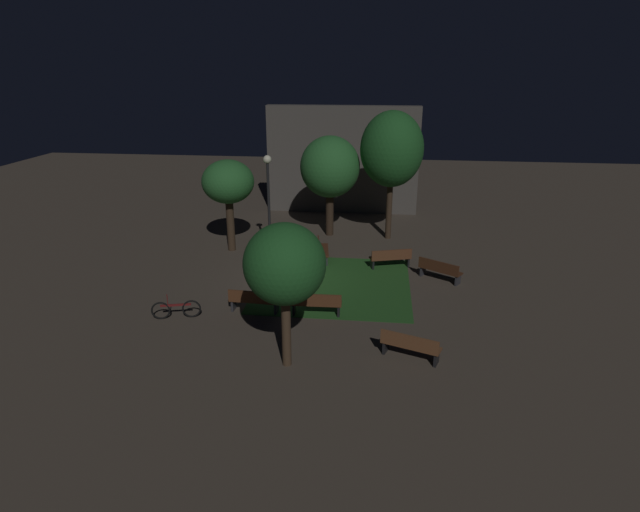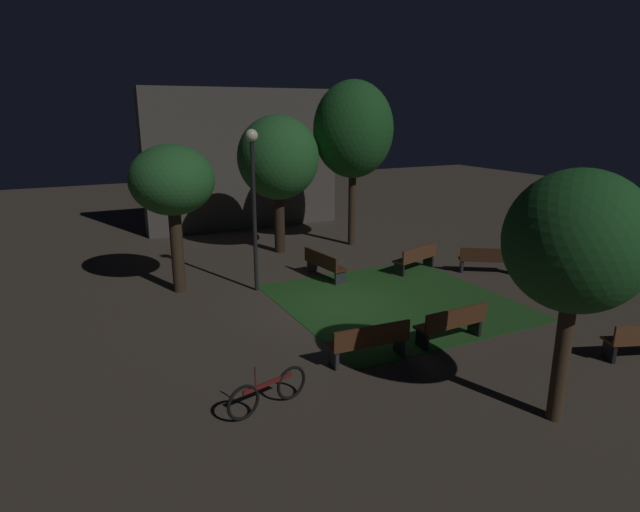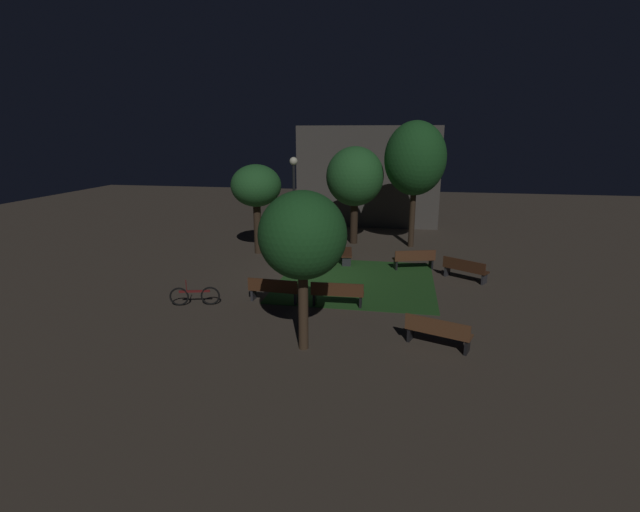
% 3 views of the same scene
% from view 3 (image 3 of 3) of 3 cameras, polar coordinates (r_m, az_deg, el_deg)
% --- Properties ---
extents(ground_plane, '(60.00, 60.00, 0.00)m').
position_cam_3_polar(ground_plane, '(18.99, 0.18, -2.59)').
color(ground_plane, '#473D33').
extents(grass_lawn, '(6.13, 6.21, 0.01)m').
position_cam_3_polar(grass_lawn, '(18.46, 4.56, -3.15)').
color(grass_lawn, '#23511E').
rests_on(grass_lawn, ground).
extents(bench_near_trees, '(1.82, 0.58, 0.88)m').
position_cam_3_polar(bench_near_trees, '(16.11, -5.78, -4.14)').
color(bench_near_trees, '#512D19').
rests_on(bench_near_trees, ground).
extents(bench_lawn_edge, '(1.82, 0.54, 0.88)m').
position_cam_3_polar(bench_lawn_edge, '(15.66, 2.17, -4.64)').
color(bench_lawn_edge, '#512D19').
rests_on(bench_lawn_edge, ground).
extents(bench_path_side, '(1.85, 1.08, 0.88)m').
position_cam_3_polar(bench_path_side, '(13.17, 14.49, -9.09)').
color(bench_path_side, brown).
rests_on(bench_path_side, ground).
extents(bench_corner, '(1.77, 1.39, 0.88)m').
position_cam_3_polar(bench_corner, '(19.30, 17.63, -1.54)').
color(bench_corner, '#422314').
rests_on(bench_corner, ground).
extents(bench_back_row, '(0.70, 1.85, 0.88)m').
position_cam_3_polar(bench_back_row, '(21.11, 3.13, 0.57)').
color(bench_back_row, '#422314').
rests_on(bench_back_row, ground).
extents(bench_front_right, '(1.86, 0.97, 0.88)m').
position_cam_3_polar(bench_front_right, '(20.29, 11.67, -0.33)').
color(bench_front_right, brown).
rests_on(bench_front_right, ground).
extents(tree_tall_center, '(3.00, 3.00, 5.12)m').
position_cam_3_polar(tree_tall_center, '(24.26, 4.37, 9.79)').
color(tree_tall_center, '#2D2116').
rests_on(tree_tall_center, ground).
extents(tree_near_wall, '(2.32, 2.32, 4.37)m').
position_cam_3_polar(tree_near_wall, '(11.86, -2.20, 2.49)').
color(tree_near_wall, '#423021').
rests_on(tree_near_wall, ground).
extents(tree_left_canopy, '(3.08, 3.08, 6.39)m').
position_cam_3_polar(tree_left_canopy, '(23.85, 11.79, 11.78)').
color(tree_left_canopy, '#38281C').
rests_on(tree_left_canopy, ground).
extents(tree_back_right, '(2.41, 2.41, 4.34)m').
position_cam_3_polar(tree_back_right, '(22.35, -7.98, 8.54)').
color(tree_back_right, '#38281C').
rests_on(tree_back_right, ground).
extents(lamp_post_plaza_west, '(0.36, 0.36, 4.74)m').
position_cam_3_polar(lamp_post_plaza_west, '(20.88, -3.26, 8.02)').
color(lamp_post_plaza_west, black).
rests_on(lamp_post_plaza_west, ground).
extents(bicycle, '(1.68, 0.49, 0.93)m').
position_cam_3_polar(bicycle, '(16.37, -15.37, -4.82)').
color(bicycle, black).
rests_on(bicycle, ground).
extents(building_wall_backdrop, '(8.88, 0.80, 6.21)m').
position_cam_3_polar(building_wall_backdrop, '(29.03, 5.92, 9.75)').
color(building_wall_backdrop, '#4C4742').
rests_on(building_wall_backdrop, ground).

